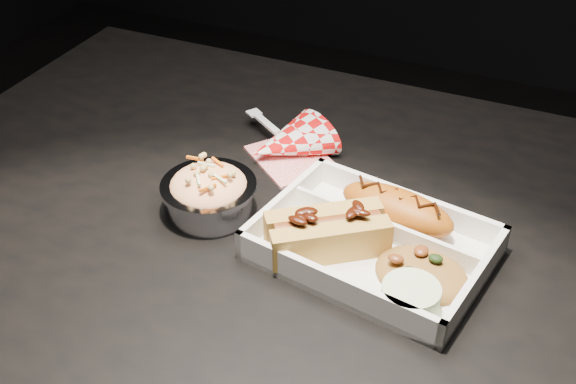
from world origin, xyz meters
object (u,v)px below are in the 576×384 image
(hotdog, at_px, (327,230))
(napkin_fork, at_px, (287,144))
(food_tray, at_px, (373,247))
(foil_coleslaw_cup, at_px, (209,191))
(fried_pastry, at_px, (397,209))
(dining_table, at_px, (331,292))

(hotdog, height_order, napkin_fork, napkin_fork)
(food_tray, distance_m, foil_coleslaw_cup, 0.21)
(food_tray, xyz_separation_m, napkin_fork, (-0.17, 0.15, 0.01))
(food_tray, height_order, napkin_fork, napkin_fork)
(fried_pastry, bearing_deg, hotdog, -128.63)
(fried_pastry, xyz_separation_m, napkin_fork, (-0.18, 0.10, -0.01))
(dining_table, distance_m, foil_coleslaw_cup, 0.20)
(dining_table, bearing_deg, hotdog, -84.28)
(food_tray, bearing_deg, hotdog, -149.23)
(dining_table, relative_size, foil_coleslaw_cup, 10.38)
(fried_pastry, relative_size, foil_coleslaw_cup, 1.23)
(foil_coleslaw_cup, bearing_deg, food_tray, 1.34)
(foil_coleslaw_cup, xyz_separation_m, napkin_fork, (0.03, 0.16, -0.01))
(fried_pastry, distance_m, foil_coleslaw_cup, 0.22)
(food_tray, height_order, fried_pastry, fried_pastry)
(dining_table, distance_m, fried_pastry, 0.14)
(hotdog, bearing_deg, foil_coleslaw_cup, 138.93)
(hotdog, bearing_deg, fried_pastry, 15.32)
(dining_table, height_order, food_tray, food_tray)
(hotdog, xyz_separation_m, foil_coleslaw_cup, (-0.16, 0.01, -0.00))
(dining_table, bearing_deg, fried_pastry, 34.23)
(foil_coleslaw_cup, bearing_deg, hotdog, -5.02)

